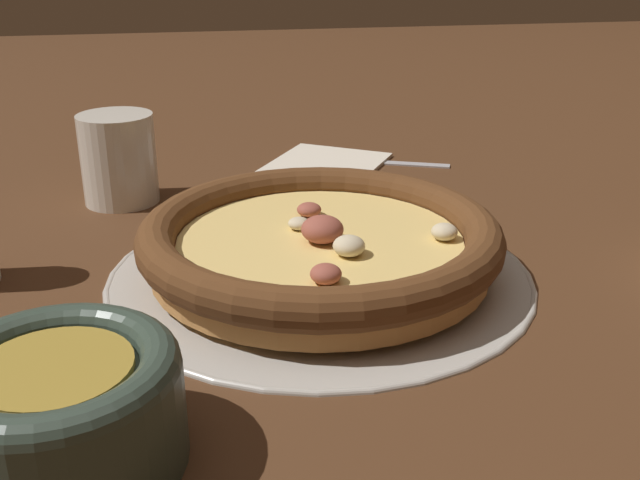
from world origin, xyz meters
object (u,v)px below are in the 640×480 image
(pizza, at_px, (320,241))
(drinking_cup, at_px, (119,159))
(napkin, at_px, (324,163))
(fork, at_px, (355,160))
(pizza_tray, at_px, (320,271))
(bowl_near, at_px, (60,405))

(pizza, distance_m, drinking_cup, 0.25)
(drinking_cup, height_order, napkin, drinking_cup)
(drinking_cup, distance_m, fork, 0.27)
(napkin, bearing_deg, drinking_cup, 109.09)
(pizza, bearing_deg, napkin, -11.92)
(fork, bearing_deg, napkin, 41.50)
(pizza_tray, height_order, drinking_cup, drinking_cup)
(drinking_cup, relative_size, fork, 0.47)
(pizza, relative_size, drinking_cup, 3.18)
(pizza, xyz_separation_m, bowl_near, (-0.19, 0.16, 0.01))
(napkin, height_order, fork, napkin)
(pizza, bearing_deg, pizza_tray, 37.15)
(pizza_tray, distance_m, bowl_near, 0.25)
(bowl_near, distance_m, napkin, 0.51)
(napkin, bearing_deg, pizza, 168.08)
(napkin, relative_size, fork, 0.98)
(bowl_near, xyz_separation_m, fork, (0.47, -0.26, -0.03))
(bowl_near, xyz_separation_m, napkin, (0.46, -0.22, -0.03))
(pizza_tray, relative_size, napkin, 1.81)
(drinking_cup, distance_m, napkin, 0.23)
(pizza_tray, relative_size, pizza, 1.18)
(napkin, xyz_separation_m, fork, (0.01, -0.04, -0.00))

